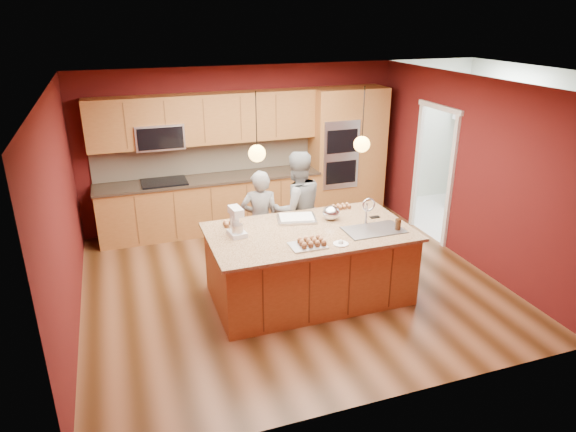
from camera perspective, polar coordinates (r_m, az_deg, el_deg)
name	(u,v)px	position (r m, az deg, el deg)	size (l,w,h in m)	color
floor	(290,282)	(7.22, 0.25, -7.35)	(5.50, 5.50, 0.00)	#432610
ceiling	(291,84)	(6.36, 0.29, 14.43)	(5.50, 5.50, 0.00)	silver
wall_back	(242,146)	(8.97, -5.09, 7.73)	(5.50, 5.50, 0.00)	#4E1110
wall_front	(385,279)	(4.58, 10.78, -6.86)	(5.50, 5.50, 0.00)	#4E1110
wall_left	(62,216)	(6.36, -23.80, -0.04)	(5.00, 5.00, 0.00)	#4E1110
wall_right	(468,171)	(7.97, 19.34, 4.78)	(5.00, 5.00, 0.00)	#4E1110
cabinet_run	(207,174)	(8.69, -8.95, 4.59)	(3.74, 0.64, 2.30)	#9A5A2A
oven_column	(347,153)	(9.35, 6.53, 7.00)	(1.30, 0.62, 2.30)	#9A5A2A
doorway_trim	(433,175)	(8.65, 15.80, 4.40)	(0.08, 1.11, 2.20)	white
laundry_room	(506,109)	(9.75, 23.05, 10.86)	(2.60, 2.70, 2.70)	silver
pendant_left	(257,153)	(5.93, -3.47, 7.00)	(0.20, 0.20, 0.80)	black
pendant_right	(362,144)	(6.41, 8.20, 7.94)	(0.20, 0.20, 0.80)	black
island	(310,263)	(6.68, 2.51, -5.24)	(2.56, 1.43, 1.32)	#9A5A2A
person_left	(260,221)	(7.29, -3.09, -0.56)	(0.54, 0.36, 1.49)	black
person_right	(297,209)	(7.41, 0.95, 0.76)	(0.83, 0.65, 1.71)	slate
stand_mixer	(236,223)	(6.31, -5.75, -0.83)	(0.22, 0.29, 0.36)	white
sheet_cake	(297,218)	(6.79, 0.95, -0.26)	(0.58, 0.48, 0.05)	#BBBDC2
cooling_rack	(308,245)	(6.04, 2.19, -3.29)	(0.42, 0.30, 0.02)	#B9BBC1
mixing_bowl	(331,213)	(6.81, 4.83, 0.35)	(0.23, 0.23, 0.20)	silver
plate	(341,244)	(6.12, 5.89, -3.10)	(0.18, 0.18, 0.01)	white
tumbler	(398,225)	(6.60, 12.12, -0.94)	(0.07, 0.07, 0.15)	#311A0C
phone	(375,217)	(6.97, 9.61, -0.11)	(0.13, 0.07, 0.01)	black
cupcakes_left	(232,223)	(6.65, -6.24, -0.77)	(0.23, 0.16, 0.07)	#BA7B4F
cupcakes_rack	(312,241)	(6.05, 2.65, -2.82)	(0.32, 0.24, 0.07)	#BA7B4F
cupcakes_right	(341,206)	(7.22, 5.96, 1.06)	(0.28, 0.14, 0.06)	#BA7B4F
washer	(496,192)	(9.76, 22.09, 2.52)	(0.69, 0.72, 1.12)	white
dryer	(475,182)	(10.22, 20.03, 3.54)	(0.67, 0.69, 1.08)	white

